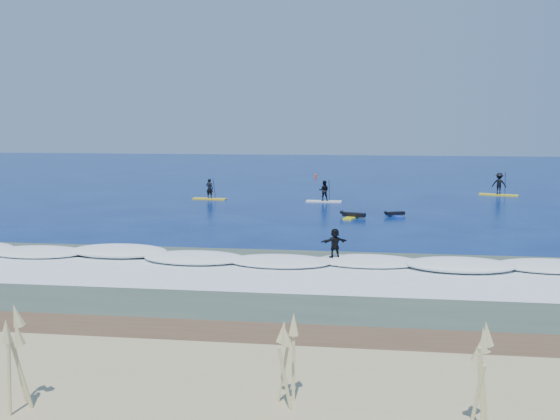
# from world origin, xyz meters

# --- Properties ---
(ground) EXTENTS (160.00, 160.00, 0.00)m
(ground) POSITION_xyz_m (0.00, 0.00, 0.00)
(ground) COLOR #04154C
(ground) RESTS_ON ground
(wet_sand_strip) EXTENTS (90.00, 5.00, 0.08)m
(wet_sand_strip) POSITION_xyz_m (0.00, -21.50, 0.00)
(wet_sand_strip) COLOR #4F3925
(wet_sand_strip) RESTS_ON ground
(shallow_water) EXTENTS (90.00, 13.00, 0.01)m
(shallow_water) POSITION_xyz_m (0.00, -14.00, 0.01)
(shallow_water) COLOR #334539
(shallow_water) RESTS_ON ground
(breaking_wave) EXTENTS (40.00, 6.00, 0.30)m
(breaking_wave) POSITION_xyz_m (0.00, -10.00, 0.00)
(breaking_wave) COLOR white
(breaking_wave) RESTS_ON ground
(whitewater) EXTENTS (34.00, 5.00, 0.02)m
(whitewater) POSITION_xyz_m (0.00, -13.00, 0.00)
(whitewater) COLOR silver
(whitewater) RESTS_ON ground
(dune_grass) EXTENTS (40.00, 4.00, 1.70)m
(dune_grass) POSITION_xyz_m (0.00, -27.00, 1.85)
(dune_grass) COLOR #D4C682
(dune_grass) RESTS_ON dune
(sup_paddler_left) EXTENTS (2.90, 1.04, 1.99)m
(sup_paddler_left) POSITION_xyz_m (-7.85, 11.94, 0.62)
(sup_paddler_left) COLOR yellow
(sup_paddler_left) RESTS_ON ground
(sup_paddler_center) EXTENTS (2.86, 0.80, 1.99)m
(sup_paddler_center) POSITION_xyz_m (1.65, 11.57, 0.74)
(sup_paddler_center) COLOR white
(sup_paddler_center) RESTS_ON ground
(sup_paddler_right) EXTENTS (3.34, 1.76, 2.28)m
(sup_paddler_right) POSITION_xyz_m (16.53, 18.01, 0.89)
(sup_paddler_right) COLOR yellow
(sup_paddler_right) RESTS_ON ground
(prone_paddler_near) EXTENTS (1.75, 2.31, 0.47)m
(prone_paddler_near) POSITION_xyz_m (4.07, 3.57, 0.16)
(prone_paddler_near) COLOR yellow
(prone_paddler_near) RESTS_ON ground
(prone_paddler_far) EXTENTS (1.45, 1.93, 0.39)m
(prone_paddler_far) POSITION_xyz_m (6.89, 4.60, 0.13)
(prone_paddler_far) COLOR #173BB3
(prone_paddler_far) RESTS_ON ground
(wave_surfer) EXTENTS (2.07, 1.31, 1.46)m
(wave_surfer) POSITION_xyz_m (3.47, -9.97, 0.83)
(wave_surfer) COLOR white
(wave_surfer) RESTS_ON breaking_wave
(marker_buoy) EXTENTS (0.25, 0.25, 0.59)m
(marker_buoy) POSITION_xyz_m (-0.58, 32.28, 0.26)
(marker_buoy) COLOR red
(marker_buoy) RESTS_ON ground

